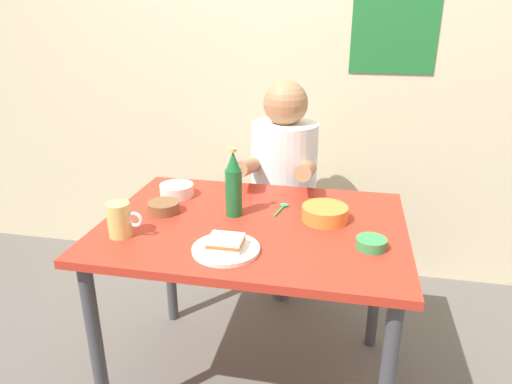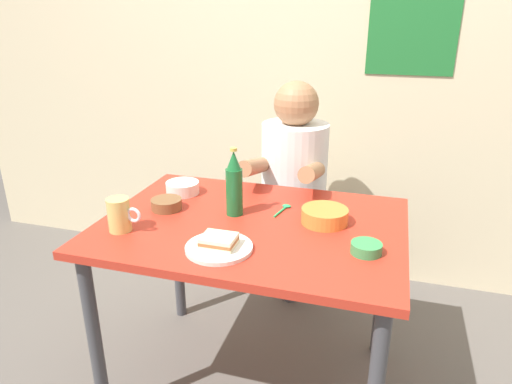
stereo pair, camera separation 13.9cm
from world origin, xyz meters
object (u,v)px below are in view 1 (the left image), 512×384
at_px(beer_mug, 120,220).
at_px(dip_bowl_green, 371,243).
at_px(sandwich, 226,242).
at_px(stool, 282,240).
at_px(dining_table, 253,245).
at_px(plate_orange, 226,249).
at_px(beer_bottle, 234,186).
at_px(person_seated, 284,165).

bearing_deg(beer_mug, dip_bowl_green, 5.37).
bearing_deg(sandwich, dip_bowl_green, 13.98).
height_order(stool, sandwich, sandwich).
relative_size(sandwich, beer_mug, 0.87).
bearing_deg(dining_table, dip_bowl_green, -15.85).
bearing_deg(plate_orange, stool, 85.85).
distance_m(sandwich, dip_bowl_green, 0.47).
height_order(dining_table, dip_bowl_green, dip_bowl_green).
bearing_deg(plate_orange, beer_bottle, 98.93).
distance_m(dining_table, beer_mug, 0.49).
xyz_separation_m(person_seated, dip_bowl_green, (0.40, -0.74, -0.01)).
bearing_deg(person_seated, sandwich, -94.20).
distance_m(person_seated, beer_bottle, 0.59).
distance_m(person_seated, beer_mug, 0.93).
distance_m(plate_orange, sandwich, 0.02).
height_order(person_seated, beer_mug, person_seated).
distance_m(sandwich, beer_mug, 0.38).
bearing_deg(beer_bottle, dining_table, -30.86).
height_order(stool, person_seated, person_seated).
bearing_deg(sandwich, plate_orange, -90.00).
distance_m(stool, dip_bowl_green, 0.94).
relative_size(dining_table, beer_bottle, 4.20).
height_order(plate_orange, dip_bowl_green, dip_bowl_green).
distance_m(stool, person_seated, 0.42).
bearing_deg(beer_bottle, beer_mug, -143.59).
distance_m(dining_table, sandwich, 0.27).
bearing_deg(sandwich, beer_mug, 174.75).
relative_size(stool, person_seated, 0.63).
distance_m(dining_table, plate_orange, 0.26).
xyz_separation_m(sandwich, beer_mug, (-0.38, 0.04, 0.03)).
height_order(plate_orange, beer_mug, beer_mug).
bearing_deg(beer_bottle, stool, 79.52).
relative_size(dining_table, plate_orange, 5.00).
xyz_separation_m(stool, beer_bottle, (-0.11, -0.58, 0.51)).
height_order(plate_orange, beer_bottle, beer_bottle).
xyz_separation_m(stool, beer_mug, (-0.44, -0.83, 0.45)).
relative_size(sandwich, beer_bottle, 0.42).
height_order(person_seated, beer_bottle, person_seated).
bearing_deg(stool, dip_bowl_green, -62.13).
height_order(person_seated, dip_bowl_green, person_seated).
bearing_deg(stool, person_seated, -90.00).
bearing_deg(dining_table, stool, 88.03).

